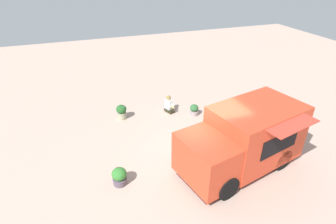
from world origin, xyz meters
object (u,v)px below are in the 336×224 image
object	(u,v)px
planter_flowering_near	(119,176)
planter_flowering_side	(194,110)
food_truck	(244,141)
planter_flowering_far	(122,112)
person_customer	(169,105)

from	to	relation	value
planter_flowering_near	planter_flowering_side	world-z (taller)	planter_flowering_near
food_truck	planter_flowering_far	distance (m)	6.15
planter_flowering_near	person_customer	bearing A→B (deg)	52.15
food_truck	planter_flowering_far	size ratio (longest dim) A/B	6.77
person_customer	planter_flowering_near	distance (m)	5.50
food_truck	person_customer	xyz separation A→B (m)	(-1.16, 4.87, -0.76)
planter_flowering_near	planter_flowering_far	bearing A→B (deg)	77.94
planter_flowering_far	planter_flowering_side	size ratio (longest dim) A/B	1.28
planter_flowering_far	planter_flowering_side	xyz separation A→B (m)	(3.51, -0.86, -0.11)
planter_flowering_side	planter_flowering_near	bearing A→B (deg)	-141.42
food_truck	person_customer	world-z (taller)	food_truck
planter_flowering_near	planter_flowering_far	size ratio (longest dim) A/B	0.90
planter_flowering_far	food_truck	bearing A→B (deg)	-54.02
person_customer	planter_flowering_far	size ratio (longest dim) A/B	1.19
planter_flowering_near	planter_flowering_side	bearing A→B (deg)	38.58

